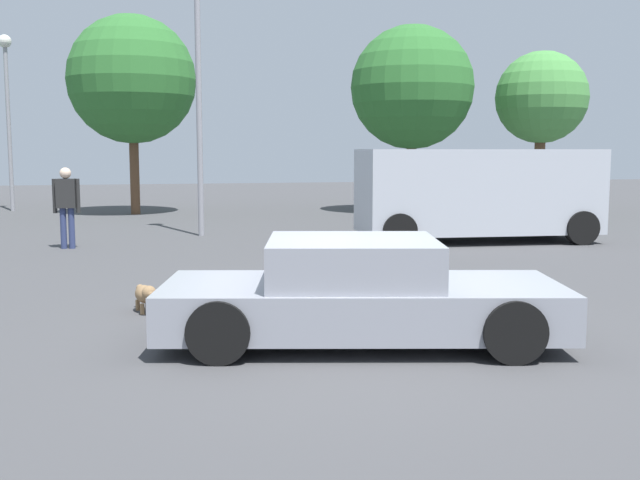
# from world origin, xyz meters

# --- Properties ---
(ground_plane) EXTENTS (80.00, 80.00, 0.00)m
(ground_plane) POSITION_xyz_m (0.00, 0.00, 0.00)
(ground_plane) COLOR #424244
(sedan_foreground) EXTENTS (4.60, 2.66, 1.14)m
(sedan_foreground) POSITION_xyz_m (0.01, -0.05, 0.53)
(sedan_foreground) COLOR gray
(sedan_foreground) RESTS_ON ground_plane
(dog) EXTENTS (0.32, 0.67, 0.39)m
(dog) POSITION_xyz_m (-2.27, 2.03, 0.24)
(dog) COLOR olive
(dog) RESTS_ON ground_plane
(van_white) EXTENTS (5.52, 2.55, 2.12)m
(van_white) POSITION_xyz_m (5.22, 8.18, 1.15)
(van_white) COLOR #B2B7C1
(van_white) RESTS_ON ground_plane
(pedestrian) EXTENTS (0.57, 0.28, 1.73)m
(pedestrian) POSITION_xyz_m (-3.87, 8.97, 1.04)
(pedestrian) COLOR navy
(pedestrian) RESTS_ON ground_plane
(light_post_near) EXTENTS (0.44, 0.44, 5.98)m
(light_post_near) POSITION_xyz_m (-6.72, 19.93, 4.10)
(light_post_near) COLOR gray
(light_post_near) RESTS_ON ground_plane
(light_post_mid) EXTENTS (0.44, 0.44, 7.69)m
(light_post_mid) POSITION_xyz_m (-0.91, 10.76, 5.09)
(light_post_mid) COLOR gray
(light_post_mid) RESTS_ON ground_plane
(tree_back_left) EXTENTS (4.12, 4.12, 6.42)m
(tree_back_left) POSITION_xyz_m (-2.55, 17.58, 4.35)
(tree_back_left) COLOR brown
(tree_back_left) RESTS_ON ground_plane
(tree_back_right) EXTENTS (3.12, 3.12, 5.45)m
(tree_back_right) POSITION_xyz_m (11.02, 15.75, 3.86)
(tree_back_right) COLOR brown
(tree_back_right) RESTS_ON ground_plane
(tree_far_right) EXTENTS (4.08, 4.08, 6.21)m
(tree_far_right) POSITION_xyz_m (6.50, 16.14, 4.16)
(tree_far_right) COLOR brown
(tree_far_right) RESTS_ON ground_plane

